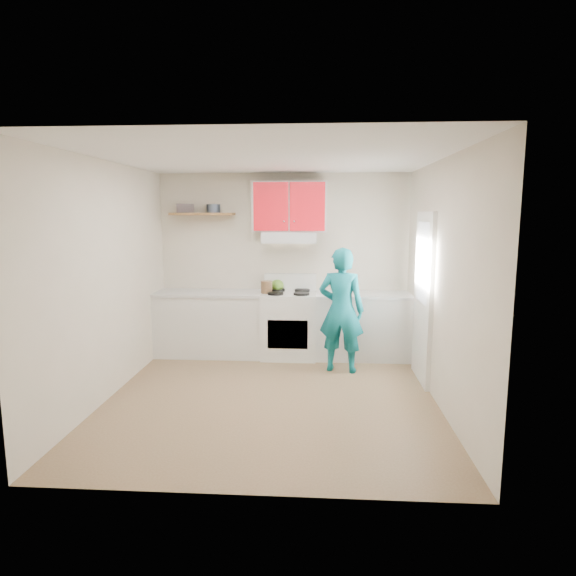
# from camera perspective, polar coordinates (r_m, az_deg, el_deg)

# --- Properties ---
(floor) EXTENTS (3.80, 3.80, 0.00)m
(floor) POSITION_cam_1_polar(r_m,az_deg,el_deg) (5.53, -1.96, -12.74)
(floor) COLOR brown
(floor) RESTS_ON ground
(ceiling) EXTENTS (3.60, 3.80, 0.04)m
(ceiling) POSITION_cam_1_polar(r_m,az_deg,el_deg) (5.17, -2.12, 15.14)
(ceiling) COLOR white
(ceiling) RESTS_ON floor
(back_wall) EXTENTS (3.60, 0.04, 2.60)m
(back_wall) POSITION_cam_1_polar(r_m,az_deg,el_deg) (7.07, -0.52, 2.89)
(back_wall) COLOR beige
(back_wall) RESTS_ON floor
(front_wall) EXTENTS (3.60, 0.04, 2.60)m
(front_wall) POSITION_cam_1_polar(r_m,az_deg,el_deg) (3.34, -5.28, -3.87)
(front_wall) COLOR beige
(front_wall) RESTS_ON floor
(left_wall) EXTENTS (0.04, 3.80, 2.60)m
(left_wall) POSITION_cam_1_polar(r_m,az_deg,el_deg) (5.66, -20.49, 0.84)
(left_wall) COLOR beige
(left_wall) RESTS_ON floor
(right_wall) EXTENTS (0.04, 3.80, 2.60)m
(right_wall) POSITION_cam_1_polar(r_m,az_deg,el_deg) (5.32, 17.62, 0.52)
(right_wall) COLOR beige
(right_wall) RESTS_ON floor
(door) EXTENTS (0.05, 0.85, 2.05)m
(door) POSITION_cam_1_polar(r_m,az_deg,el_deg) (6.03, 15.69, -1.11)
(door) COLOR white
(door) RESTS_ON floor
(door_glass) EXTENTS (0.01, 0.55, 0.95)m
(door_glass) POSITION_cam_1_polar(r_m,az_deg,el_deg) (5.97, 15.60, 2.92)
(door_glass) COLOR white
(door_glass) RESTS_ON door
(counter_left) EXTENTS (1.52, 0.60, 0.90)m
(counter_left) POSITION_cam_1_polar(r_m,az_deg,el_deg) (7.07, -9.14, -4.21)
(counter_left) COLOR silver
(counter_left) RESTS_ON floor
(counter_right) EXTENTS (1.32, 0.60, 0.90)m
(counter_right) POSITION_cam_1_polar(r_m,az_deg,el_deg) (6.93, 8.79, -4.48)
(counter_right) COLOR silver
(counter_right) RESTS_ON floor
(stove) EXTENTS (0.76, 0.65, 0.92)m
(stove) POSITION_cam_1_polar(r_m,az_deg,el_deg) (6.88, 0.13, -4.37)
(stove) COLOR white
(stove) RESTS_ON floor
(range_hood) EXTENTS (0.76, 0.44, 0.15)m
(range_hood) POSITION_cam_1_polar(r_m,az_deg,el_deg) (6.81, 0.19, 6.00)
(range_hood) COLOR silver
(range_hood) RESTS_ON back_wall
(upper_cabinets) EXTENTS (1.02, 0.33, 0.70)m
(upper_cabinets) POSITION_cam_1_polar(r_m,az_deg,el_deg) (6.86, 0.22, 9.57)
(upper_cabinets) COLOR red
(upper_cabinets) RESTS_ON back_wall
(shelf) EXTENTS (0.90, 0.30, 0.04)m
(shelf) POSITION_cam_1_polar(r_m,az_deg,el_deg) (7.06, -10.07, 8.60)
(shelf) COLOR brown
(shelf) RESTS_ON back_wall
(books) EXTENTS (0.28, 0.23, 0.13)m
(books) POSITION_cam_1_polar(r_m,az_deg,el_deg) (7.13, -12.03, 9.19)
(books) COLOR #453C40
(books) RESTS_ON shelf
(tin) EXTENTS (0.20, 0.20, 0.12)m
(tin) POSITION_cam_1_polar(r_m,az_deg,el_deg) (7.03, -8.80, 9.26)
(tin) COLOR #333D4C
(tin) RESTS_ON shelf
(kettle) EXTENTS (0.25, 0.25, 0.17)m
(kettle) POSITION_cam_1_polar(r_m,az_deg,el_deg) (6.96, -1.29, 0.32)
(kettle) COLOR #497320
(kettle) RESTS_ON stove
(crock) EXTENTS (0.19, 0.19, 0.19)m
(crock) POSITION_cam_1_polar(r_m,az_deg,el_deg) (6.78, -2.56, 0.02)
(crock) COLOR brown
(crock) RESTS_ON counter_left
(cutting_board) EXTENTS (0.29, 0.24, 0.02)m
(cutting_board) POSITION_cam_1_polar(r_m,az_deg,el_deg) (6.72, 7.15, -0.85)
(cutting_board) COLOR olive
(cutting_board) RESTS_ON counter_right
(silicone_mat) EXTENTS (0.32, 0.27, 0.01)m
(silicone_mat) POSITION_cam_1_polar(r_m,az_deg,el_deg) (6.93, 11.82, -0.73)
(silicone_mat) COLOR red
(silicone_mat) RESTS_ON counter_right
(person) EXTENTS (0.65, 0.50, 1.61)m
(person) POSITION_cam_1_polar(r_m,az_deg,el_deg) (6.22, 6.31, -2.61)
(person) COLOR #0D6F7C
(person) RESTS_ON floor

